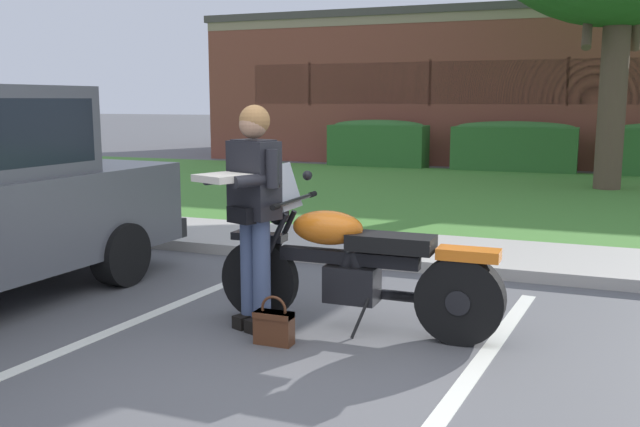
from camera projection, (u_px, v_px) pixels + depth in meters
name	position (u px, v px, depth m)	size (l,w,h in m)	color
ground_plane	(294.00, 372.00, 4.50)	(140.00, 140.00, 0.00)	#565659
curb_strip	(407.00, 264.00, 7.21)	(60.00, 0.20, 0.12)	#ADA89E
concrete_walk	(426.00, 250.00, 7.99)	(60.00, 1.50, 0.08)	#ADA89E
grass_lawn	(488.00, 195.00, 12.70)	(60.00, 8.73, 0.06)	#478433
stall_stripe_0	(108.00, 332.00, 5.26)	(0.12, 4.40, 0.01)	silver
stall_stripe_1	(464.00, 384.00, 4.30)	(0.12, 4.40, 0.01)	silver
motorcycle	(365.00, 268.00, 5.24)	(2.24, 0.82, 1.26)	black
rider_person	(252.00, 199.00, 5.20)	(0.56, 0.66, 1.70)	black
handbag	(274.00, 325.00, 4.99)	(0.28, 0.13, 0.36)	#562D19
hedge_left	(378.00, 143.00, 18.02)	(2.51, 0.90, 1.24)	#336B2D
hedge_center_left	(514.00, 146.00, 16.79)	(2.92, 0.90, 1.24)	#336B2D
brick_building	(573.00, 89.00, 21.48)	(20.28, 9.76, 4.17)	brown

